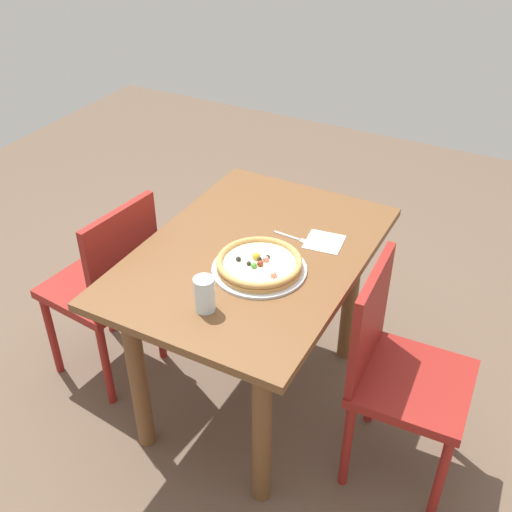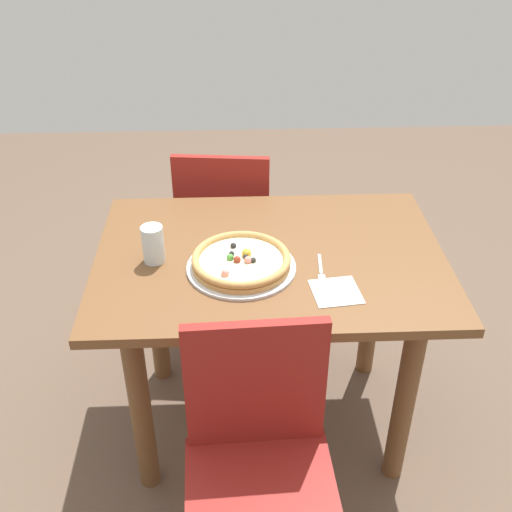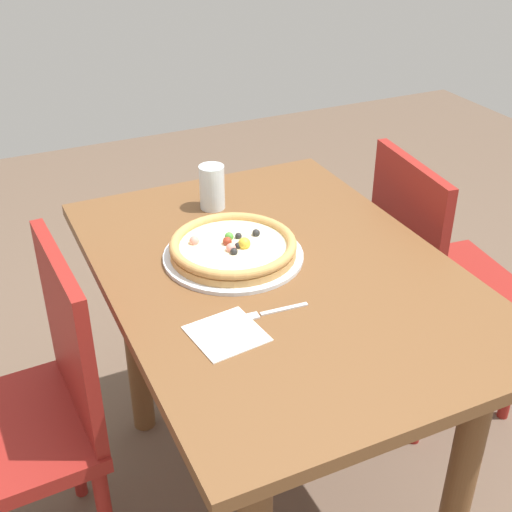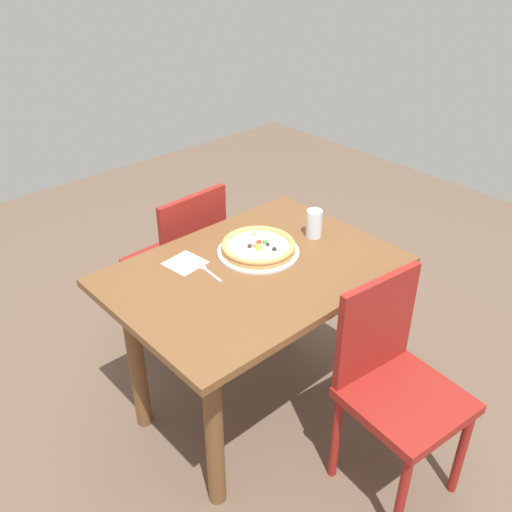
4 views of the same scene
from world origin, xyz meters
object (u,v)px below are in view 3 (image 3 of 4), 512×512
Objects in this scene: dining_table at (278,318)px; chair_near at (434,277)px; pizza at (233,247)px; napkin at (227,334)px; chair_far at (30,415)px; fork at (266,313)px; plate at (233,256)px; drinking_glass at (212,187)px.

chair_near reaches higher than dining_table.
pizza is 2.22× the size of napkin.
chair_near is 1.24m from chair_far.
fork is 1.18× the size of napkin.
plate reaches higher than fork.
chair_far is (0.06, 0.62, -0.13)m from dining_table.
napkin is (-0.33, 0.83, 0.28)m from chair_near.
drinking_glass is at bearing -95.67° from fork.
chair_far is 0.62m from pizza.
drinking_glass is (0.52, -0.09, 0.06)m from fork.
drinking_glass is (0.22, 0.64, 0.34)m from chair_near.
dining_table is 1.26× the size of chair_near.
chair_far is at bearing 58.50° from napkin.
drinking_glass is 0.89× the size of napkin.
fork is (-0.25, 0.03, -0.00)m from plate.
plate is at bearing -25.99° from napkin.
chair_near is 0.76m from pizza.
fork is (-0.30, 0.73, 0.28)m from chair_near.
fork is 0.54m from drinking_glass.
plate is at bearing 168.36° from drinking_glass.
chair_near is at bearing -85.49° from pizza.
drinking_glass is (0.28, -0.06, 0.03)m from pizza.
plate is 2.08× the size of fork.
chair_far is at bearing 117.48° from drinking_glass.
drinking_glass is at bearing 3.23° from dining_table.
chair_near is 0.94m from napkin.
fork is at bearing 144.45° from dining_table.
dining_table is at bearing -140.93° from pizza.
napkin is (-0.18, 0.21, 0.15)m from dining_table.
chair_near is 5.42× the size of fork.
dining_table is 8.12× the size of napkin.
pizza reaches higher than plate.
dining_table is 3.66× the size of pizza.
pizza reaches higher than fork.
chair_near reaches higher than napkin.
chair_near is 1.00× the size of chair_far.
chair_far is 0.55m from napkin.
chair_near is at bearing -109.18° from drinking_glass.
napkin reaches higher than dining_table.
chair_near is (0.15, -0.62, -0.13)m from dining_table.
pizza is 0.31m from napkin.
plate is (-0.05, 0.69, 0.28)m from chair_near.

